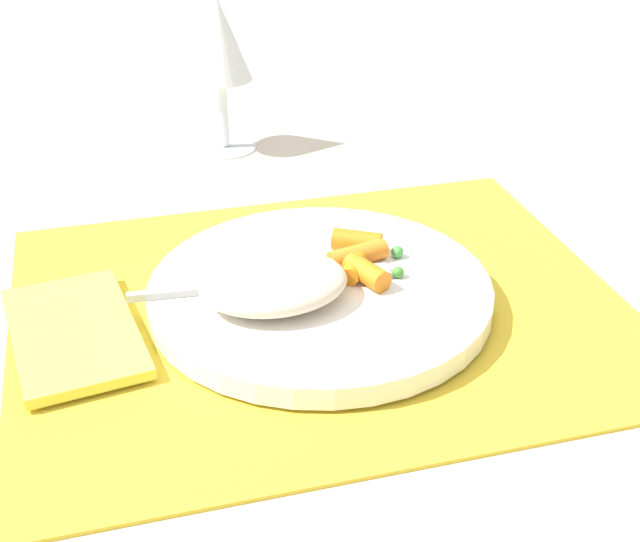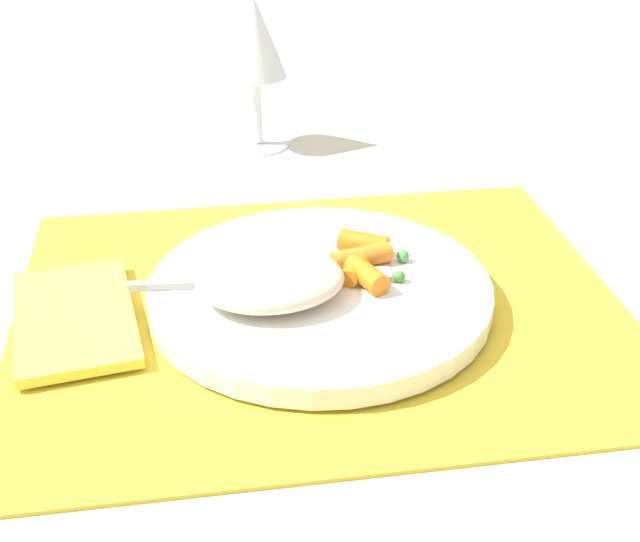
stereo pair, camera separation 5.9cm
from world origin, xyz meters
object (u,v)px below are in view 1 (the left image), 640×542
Objects in this scene: fork at (289,282)px; wine_glass at (219,45)px; carrot_portion at (359,257)px; plate at (320,292)px; napkin at (73,330)px; rice_mound at (273,282)px.

fork is 1.22× the size of wine_glass.
carrot_portion reaches higher than fork.
plate is 0.04m from carrot_portion.
fork reaches higher than napkin.
napkin is (-0.16, 0.00, -0.02)m from fork.
rice_mound is at bearing -133.06° from fork.
rice_mound is 0.08m from carrot_portion.
carrot_portion reaches higher than napkin.
carrot_portion is 0.53× the size of wine_glass.
plate is 1.60× the size of wine_glass.
fork is at bearing -166.79° from carrot_portion.
wine_glass is (-0.05, 0.32, 0.08)m from carrot_portion.
plate is 0.35m from wine_glass.
rice_mound is 1.26× the size of carrot_portion.
fork is (-0.06, -0.01, -0.01)m from carrot_portion.
napkin is (-0.14, 0.02, -0.03)m from rice_mound.
wine_glass reaches higher than fork.
rice_mound reaches higher than fork.
plate is 1.32× the size of fork.
plate is at bearing -156.21° from carrot_portion.
wine_glass is at bearing 63.78° from napkin.
carrot_portion is 0.06m from fork.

